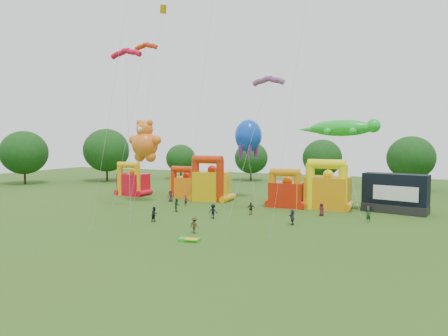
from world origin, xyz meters
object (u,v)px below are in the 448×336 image
at_px(teddy_bear_kite, 144,148).
at_px(spectator_0, 171,196).
at_px(bouncy_castle_2, 211,183).
at_px(octopus_kite, 251,165).
at_px(bouncy_castle_0, 133,182).
at_px(stage_trailer, 395,194).
at_px(spectator_4, 251,208).
at_px(gecko_kite, 349,164).

height_order(teddy_bear_kite, spectator_0, teddy_bear_kite).
bearing_deg(bouncy_castle_2, teddy_bear_kite, -145.19).
bearing_deg(octopus_kite, bouncy_castle_0, -174.22).
xyz_separation_m(bouncy_castle_2, teddy_bear_kite, (-8.42, -5.85, 5.53)).
distance_m(bouncy_castle_0, bouncy_castle_2, 14.99).
bearing_deg(stage_trailer, bouncy_castle_2, -179.58).
bearing_deg(spectator_4, bouncy_castle_0, -44.87).
bearing_deg(octopus_kite, gecko_kite, -7.21).
height_order(teddy_bear_kite, spectator_4, teddy_bear_kite).
bearing_deg(gecko_kite, octopus_kite, 172.79).
bearing_deg(spectator_4, teddy_bear_kite, -34.57).
height_order(bouncy_castle_0, bouncy_castle_2, bouncy_castle_2).
bearing_deg(gecko_kite, teddy_bear_kite, -168.07).
distance_m(stage_trailer, spectator_4, 19.10).
distance_m(stage_trailer, spectator_0, 31.96).
bearing_deg(bouncy_castle_2, bouncy_castle_0, 179.86).
height_order(stage_trailer, spectator_4, stage_trailer).
bearing_deg(stage_trailer, teddy_bear_kite, -170.19).
relative_size(gecko_kite, spectator_0, 7.25).
bearing_deg(gecko_kite, bouncy_castle_0, -179.62).
relative_size(bouncy_castle_2, spectator_0, 4.10).
distance_m(teddy_bear_kite, spectator_0, 8.34).
bearing_deg(stage_trailer, spectator_0, -173.06).
relative_size(octopus_kite, spectator_0, 7.43).
bearing_deg(teddy_bear_kite, stage_trailer, 9.81).
xyz_separation_m(gecko_kite, spectator_0, (-25.74, -3.94, -5.31)).
bearing_deg(gecko_kite, stage_trailer, -0.79).
distance_m(bouncy_castle_2, stage_trailer, 26.52).
height_order(bouncy_castle_2, spectator_0, bouncy_castle_2).
xyz_separation_m(stage_trailer, teddy_bear_kite, (-34.94, -6.04, 5.76)).
distance_m(stage_trailer, octopus_kite, 21.04).
bearing_deg(gecko_kite, spectator_4, -139.45).
distance_m(octopus_kite, spectator_4, 12.72).
relative_size(stage_trailer, teddy_bear_kite, 0.66).
distance_m(bouncy_castle_0, teddy_bear_kite, 10.67).
bearing_deg(bouncy_castle_0, bouncy_castle_2, -0.14).
relative_size(gecko_kite, octopus_kite, 0.98).
relative_size(bouncy_castle_2, stage_trailer, 0.85).
distance_m(bouncy_castle_2, spectator_0, 6.58).
relative_size(teddy_bear_kite, spectator_0, 7.31).
bearing_deg(bouncy_castle_0, spectator_4, -19.88).
relative_size(bouncy_castle_0, gecko_kite, 0.46).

